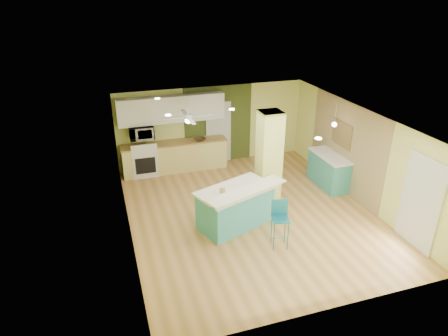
{
  "coord_description": "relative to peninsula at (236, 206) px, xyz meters",
  "views": [
    {
      "loc": [
        -3.33,
        -8.12,
        5.3
      ],
      "look_at": [
        -0.59,
        0.4,
        1.19
      ],
      "focal_mm": 32.0,
      "sensor_mm": 36.0,
      "label": 1
    }
  ],
  "objects": [
    {
      "name": "canister",
      "position": [
        -0.34,
        -0.05,
        0.53
      ],
      "size": [
        0.14,
        0.14,
        0.15
      ],
      "primitive_type": "cylinder",
      "color": "gold",
      "rests_on": "peninsula"
    },
    {
      "name": "french_door",
      "position": [
        3.51,
        -1.94,
        0.54
      ],
      "size": [
        0.04,
        1.08,
        2.1
      ],
      "primitive_type": "cube",
      "color": "silver",
      "rests_on": "floor"
    },
    {
      "name": "kitchen_run",
      "position": [
        -0.76,
        3.56,
        -0.04
      ],
      "size": [
        3.25,
        0.63,
        0.94
      ],
      "color": "#DBC972",
      "rests_on": "floor"
    },
    {
      "name": "bar_stool",
      "position": [
        0.65,
        -1.05,
        0.22
      ],
      "size": [
        0.44,
        0.44,
        1.1
      ],
      "rotation": [
        0.0,
        0.0,
        -0.24
      ],
      "color": "#1D7084",
      "rests_on": "floor"
    },
    {
      "name": "wall_front",
      "position": [
        0.54,
        -3.15,
        0.74
      ],
      "size": [
        6.0,
        0.01,
        2.5
      ],
      "primitive_type": "cube",
      "color": "#DFE57A",
      "rests_on": "floor"
    },
    {
      "name": "microwave",
      "position": [
        -1.71,
        3.56,
        0.84
      ],
      "size": [
        0.7,
        0.48,
        0.39
      ],
      "primitive_type": "imported",
      "color": "white",
      "rests_on": "wall_back"
    },
    {
      "name": "interior_door",
      "position": [
        0.74,
        3.82,
        0.49
      ],
      "size": [
        0.82,
        0.05,
        2.0
      ],
      "primitive_type": "cube",
      "color": "silver",
      "rests_on": "floor"
    },
    {
      "name": "floor",
      "position": [
        0.54,
        0.36,
        -0.52
      ],
      "size": [
        6.0,
        7.0,
        0.01
      ],
      "primitive_type": "cube",
      "color": "#A27338",
      "rests_on": "ground"
    },
    {
      "name": "column",
      "position": [
        1.19,
        0.86,
        0.74
      ],
      "size": [
        0.55,
        0.55,
        2.5
      ],
      "primitive_type": "cube",
      "color": "#D4E067",
      "rests_on": "floor"
    },
    {
      "name": "ceiling",
      "position": [
        0.54,
        0.36,
        1.99
      ],
      "size": [
        6.0,
        7.0,
        0.01
      ],
      "primitive_type": "cube",
      "color": "white",
      "rests_on": "wall_back"
    },
    {
      "name": "wall_decor",
      "position": [
        3.51,
        1.16,
        1.04
      ],
      "size": [
        0.03,
        0.9,
        0.7
      ],
      "primitive_type": "cube",
      "color": "brown",
      "rests_on": "wood_panel"
    },
    {
      "name": "wall_right",
      "position": [
        3.55,
        0.36,
        0.74
      ],
      "size": [
        0.01,
        7.0,
        2.5
      ],
      "primitive_type": "cube",
      "color": "#DFE57A",
      "rests_on": "floor"
    },
    {
      "name": "side_counter",
      "position": [
        3.24,
        1.19,
        -0.04
      ],
      "size": [
        0.62,
        1.46,
        0.94
      ],
      "color": "teal",
      "rests_on": "floor"
    },
    {
      "name": "wall_left",
      "position": [
        -2.46,
        0.36,
        0.74
      ],
      "size": [
        0.01,
        7.0,
        2.5
      ],
      "primitive_type": "cube",
      "color": "#DFE57A",
      "rests_on": "floor"
    },
    {
      "name": "ceiling_fan",
      "position": [
        -0.56,
        2.36,
        1.56
      ],
      "size": [
        1.41,
        1.41,
        0.61
      ],
      "color": "silver",
      "rests_on": "ceiling"
    },
    {
      "name": "stove",
      "position": [
        -1.71,
        3.55,
        -0.06
      ],
      "size": [
        0.76,
        0.66,
        1.08
      ],
      "color": "silver",
      "rests_on": "floor"
    },
    {
      "name": "fruit_bowl",
      "position": [
        0.04,
        3.46,
        0.47
      ],
      "size": [
        0.38,
        0.38,
        0.08
      ],
      "primitive_type": "imported",
      "rotation": [
        0.0,
        0.0,
        0.13
      ],
      "color": "#3C2A18",
      "rests_on": "kitchen_run"
    },
    {
      "name": "wood_panel",
      "position": [
        3.53,
        0.96,
        0.74
      ],
      "size": [
        0.02,
        3.4,
        2.5
      ],
      "primitive_type": "cube",
      "color": "#8F7952",
      "rests_on": "floor"
    },
    {
      "name": "pendant_lamp",
      "position": [
        3.19,
        1.11,
        1.37
      ],
      "size": [
        0.14,
        0.14,
        0.69
      ],
      "color": "silver",
      "rests_on": "ceiling"
    },
    {
      "name": "upper_cabinets",
      "position": [
        -0.76,
        3.68,
        1.44
      ],
      "size": [
        3.2,
        0.34,
        0.8
      ],
      "primitive_type": "cube",
      "color": "white",
      "rests_on": "wall_back"
    },
    {
      "name": "olive_accent",
      "position": [
        0.74,
        3.84,
        0.74
      ],
      "size": [
        2.2,
        0.02,
        2.5
      ],
      "primitive_type": "cube",
      "color": "#3E4B1E",
      "rests_on": "floor"
    },
    {
      "name": "wall_back",
      "position": [
        0.54,
        3.86,
        0.74
      ],
      "size": [
        6.0,
        0.01,
        2.5
      ],
      "primitive_type": "cube",
      "color": "#DFE57A",
      "rests_on": "floor"
    },
    {
      "name": "peninsula",
      "position": [
        0.0,
        0.0,
        0.0
      ],
      "size": [
        2.22,
        1.73,
        1.11
      ],
      "rotation": [
        0.0,
        0.0,
        0.36
      ],
      "color": "teal",
      "rests_on": "floor"
    }
  ]
}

